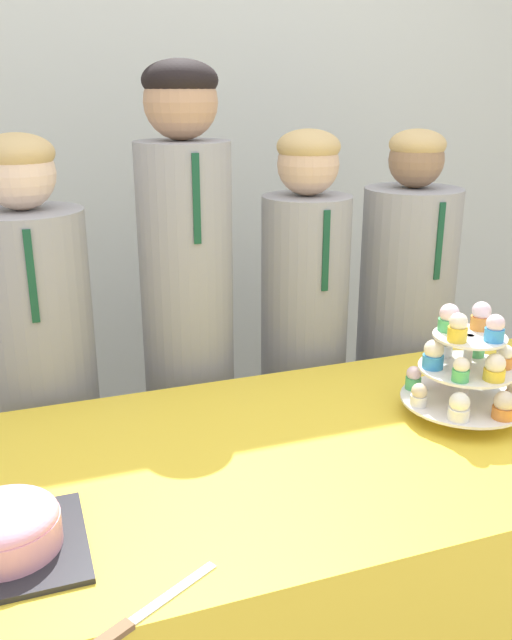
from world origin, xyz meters
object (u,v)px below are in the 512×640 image
(cupcake_stand, at_px, (467,367))
(student_1, at_px, (189,359))
(round_cake, at_px, (6,529))
(student_0, at_px, (46,416))
(student_3, at_px, (401,366))
(cake_knife, at_px, (134,620))
(student_2, at_px, (303,374))

(cupcake_stand, height_order, student_1, student_1)
(round_cake, distance_m, student_0, 0.75)
(student_3, bearing_deg, student_0, 180.00)
(student_0, height_order, student_1, student_1)
(round_cake, bearing_deg, cake_knife, -53.14)
(student_0, distance_m, student_2, 0.75)
(round_cake, xyz_separation_m, student_0, (0.09, 0.73, -0.16))
(student_0, bearing_deg, student_1, 0.00)
(round_cake, xyz_separation_m, student_3, (1.19, 0.73, -0.17))
(student_1, xyz_separation_m, student_3, (0.70, -0.00, -0.12))
(round_cake, height_order, cake_knife, round_cake)
(cupcake_stand, relative_size, student_1, 0.18)
(cupcake_stand, bearing_deg, cake_knife, -155.16)
(student_0, xyz_separation_m, student_1, (0.40, 0.00, 0.11))
(cupcake_stand, xyz_separation_m, student_1, (-0.50, 0.57, -0.13))
(cake_knife, bearing_deg, student_0, 65.56)
(cake_knife, distance_m, student_1, 1.00)
(student_3, bearing_deg, cake_knife, -137.07)
(student_1, xyz_separation_m, student_2, (0.35, -0.00, -0.10))
(cake_knife, distance_m, student_2, 1.17)
(cupcake_stand, height_order, student_0, student_0)
(cupcake_stand, relative_size, student_3, 0.20)
(cupcake_stand, distance_m, student_0, 1.09)
(student_1, relative_size, student_3, 1.13)
(student_0, bearing_deg, round_cake, -97.01)
(cupcake_stand, height_order, student_3, student_3)
(student_1, bearing_deg, student_0, -180.00)
(cake_knife, relative_size, student_3, 0.16)
(round_cake, xyz_separation_m, cake_knife, (0.16, -0.22, -0.04))
(student_2, relative_size, student_3, 1.00)
(student_0, xyz_separation_m, student_3, (1.10, -0.00, -0.01))
(student_1, bearing_deg, round_cake, -123.88)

